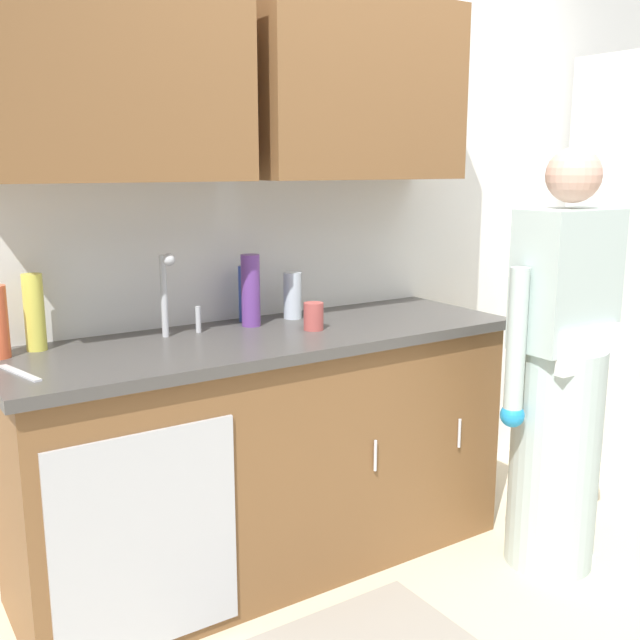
{
  "coord_description": "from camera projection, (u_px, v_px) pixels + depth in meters",
  "views": [
    {
      "loc": [
        -1.85,
        -1.64,
        1.55
      ],
      "look_at": [
        -0.41,
        0.55,
        1.0
      ],
      "focal_mm": 41.2,
      "sensor_mm": 36.0,
      "label": 1
    }
  ],
  "objects": [
    {
      "name": "sink",
      "position": [
        192.0,
        347.0,
        2.59
      ],
      "size": [
        0.5,
        0.36,
        0.35
      ],
      "color": "#B7BABF",
      "rests_on": "counter_cabinet"
    },
    {
      "name": "kitchen_wall_with_uppers",
      "position": [
        315.0,
        185.0,
        3.09
      ],
      "size": [
        4.8,
        0.44,
        2.7
      ],
      "color": "silver",
      "rests_on": "ground"
    },
    {
      "name": "counter_cabinet",
      "position": [
        267.0,
        457.0,
        2.84
      ],
      "size": [
        1.9,
        0.62,
        0.9
      ],
      "color": "brown",
      "rests_on": "ground"
    },
    {
      "name": "cup_by_sink",
      "position": [
        314.0,
        316.0,
        2.79
      ],
      "size": [
        0.08,
        0.08,
        0.1
      ],
      "primitive_type": "cylinder",
      "color": "#B24C47",
      "rests_on": "countertop"
    },
    {
      "name": "bottle_dish_liquid",
      "position": [
        246.0,
        294.0,
        2.93
      ],
      "size": [
        0.06,
        0.06,
        0.22
      ],
      "primitive_type": "cylinder",
      "color": "#334CB2",
      "rests_on": "countertop"
    },
    {
      "name": "ground_plane",
      "position": [
        497.0,
        603.0,
        2.66
      ],
      "size": [
        9.0,
        9.0,
        0.0
      ],
      "primitive_type": "plane",
      "color": "beige"
    },
    {
      "name": "knife_on_counter",
      "position": [
        20.0,
        373.0,
        2.2
      ],
      "size": [
        0.08,
        0.24,
        0.01
      ],
      "primitive_type": "cube",
      "rotation": [
        0.0,
        0.0,
        1.8
      ],
      "color": "silver",
      "rests_on": "countertop"
    },
    {
      "name": "person_at_sink",
      "position": [
        559.0,
        395.0,
        2.81
      ],
      "size": [
        0.55,
        0.34,
        1.62
      ],
      "color": "white",
      "rests_on": "ground"
    },
    {
      "name": "bottle_cleaner_spray",
      "position": [
        292.0,
        295.0,
        2.99
      ],
      "size": [
        0.07,
        0.07,
        0.19
      ],
      "primitive_type": "cylinder",
      "color": "silver",
      "rests_on": "countertop"
    },
    {
      "name": "countertop",
      "position": [
        266.0,
        338.0,
        2.75
      ],
      "size": [
        1.96,
        0.66,
        0.04
      ],
      "primitive_type": "cube",
      "color": "#474442",
      "rests_on": "counter_cabinet"
    },
    {
      "name": "bottle_water_short",
      "position": [
        251.0,
        291.0,
        2.84
      ],
      "size": [
        0.07,
        0.07,
        0.28
      ],
      "primitive_type": "cylinder",
      "color": "#66388C",
      "rests_on": "countertop"
    },
    {
      "name": "bottle_water_tall",
      "position": [
        34.0,
        312.0,
        2.46
      ],
      "size": [
        0.07,
        0.07,
        0.26
      ],
      "primitive_type": "cylinder",
      "color": "#D8D14C",
      "rests_on": "countertop"
    }
  ]
}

